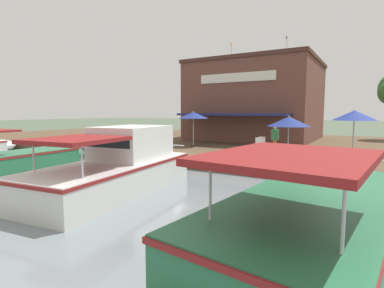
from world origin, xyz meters
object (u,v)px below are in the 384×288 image
patio_umbrella_far_corner (193,115)px  patio_umbrella_mid_patio_right (354,115)px  cafe_chair_mid_patio (262,143)px  waterfront_restaurant (257,101)px  patio_umbrella_near_quay_edge (289,122)px  mooring_post (102,143)px  cafe_chair_under_first_umbrella (97,139)px  motorboat_nearest_quay (30,158)px  motorboat_distant_upstream (325,208)px  person_at_quay_edge (275,136)px  motorboat_second_along (126,165)px  cafe_chair_facing_river (257,144)px

patio_umbrella_far_corner → patio_umbrella_mid_patio_right: (0.45, 10.35, 0.05)m
cafe_chair_mid_patio → patio_umbrella_mid_patio_right: bearing=81.0°
waterfront_restaurant → cafe_chair_mid_patio: (7.95, 3.11, -3.02)m
patio_umbrella_near_quay_edge → cafe_chair_mid_patio: size_ratio=2.69×
waterfront_restaurant → patio_umbrella_far_corner: 8.65m
cafe_chair_mid_patio → mooring_post: size_ratio=0.99×
cafe_chair_under_first_umbrella → motorboat_nearest_quay: size_ratio=0.12×
patio_umbrella_near_quay_edge → cafe_chair_mid_patio: bearing=-142.5°
cafe_chair_under_first_umbrella → cafe_chair_mid_patio: bearing=107.2°
motorboat_distant_upstream → motorboat_nearest_quay: 14.79m
patio_umbrella_mid_patio_right → mooring_post: size_ratio=3.04×
patio_umbrella_near_quay_edge → motorboat_distant_upstream: bearing=19.0°
patio_umbrella_mid_patio_right → person_at_quay_edge: bearing=-88.8°
patio_umbrella_far_corner → patio_umbrella_near_quay_edge: 7.96m
motorboat_second_along → patio_umbrella_near_quay_edge: bearing=147.2°
motorboat_distant_upstream → patio_umbrella_near_quay_edge: bearing=-161.0°
patio_umbrella_near_quay_edge → cafe_chair_mid_patio: 4.30m
motorboat_nearest_quay → patio_umbrella_mid_patio_right: bearing=122.0°
cafe_chair_under_first_umbrella → motorboat_second_along: size_ratio=0.10×
patio_umbrella_mid_patio_right → cafe_chair_facing_river: patio_umbrella_mid_patio_right is taller
patio_umbrella_mid_patio_right → cafe_chair_under_first_umbrella: patio_umbrella_mid_patio_right is taller
patio_umbrella_near_quay_edge → motorboat_second_along: (7.22, -4.66, -1.64)m
patio_umbrella_far_corner → cafe_chair_mid_patio: size_ratio=2.98×
motorboat_nearest_quay → patio_umbrella_far_corner: bearing=155.5°
patio_umbrella_mid_patio_right → cafe_chair_under_first_umbrella: (2.73, -16.93, -1.83)m
cafe_chair_under_first_umbrella → motorboat_second_along: (6.83, 9.37, -0.13)m
waterfront_restaurant → patio_umbrella_near_quay_edge: size_ratio=5.16×
waterfront_restaurant → patio_umbrella_near_quay_edge: bearing=26.5°
patio_umbrella_far_corner → mooring_post: patio_umbrella_far_corner is taller
patio_umbrella_far_corner → mooring_post: (5.20, -3.85, -1.81)m
patio_umbrella_near_quay_edge → mooring_post: size_ratio=2.65×
motorboat_nearest_quay → motorboat_second_along: bearing=87.5°
motorboat_nearest_quay → mooring_post: bearing=172.7°
patio_umbrella_near_quay_edge → person_at_quay_edge: size_ratio=1.40×
motorboat_second_along → motorboat_nearest_quay: bearing=-92.5°
person_at_quay_edge → motorboat_distant_upstream: bearing=21.6°
mooring_post → person_at_quay_edge: bearing=115.0°
motorboat_second_along → cafe_chair_mid_patio: bearing=168.0°
mooring_post → cafe_chair_mid_patio: bearing=122.3°
patio_umbrella_near_quay_edge → motorboat_second_along: bearing=-32.8°
person_at_quay_edge → motorboat_distant_upstream: size_ratio=0.18×
waterfront_restaurant → patio_umbrella_mid_patio_right: size_ratio=4.50×
patio_umbrella_mid_patio_right → motorboat_distant_upstream: 10.82m
person_at_quay_edge → motorboat_second_along: 10.06m
patio_umbrella_near_quay_edge → motorboat_distant_upstream: size_ratio=0.25×
motorboat_second_along → patio_umbrella_mid_patio_right: bearing=141.7°
patio_umbrella_mid_patio_right → cafe_chair_facing_river: (-0.08, -5.37, -1.83)m
cafe_chair_facing_river → motorboat_second_along: 9.89m
patio_umbrella_near_quay_edge → motorboat_distant_upstream: 8.93m
cafe_chair_facing_river → mooring_post: mooring_post is taller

